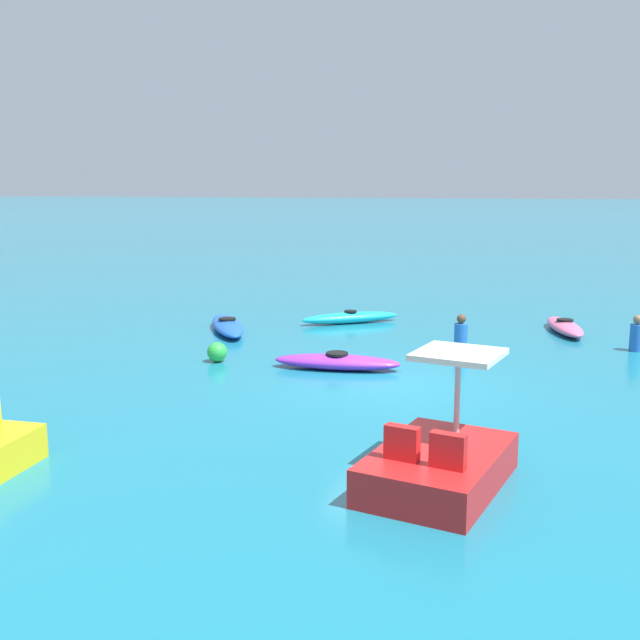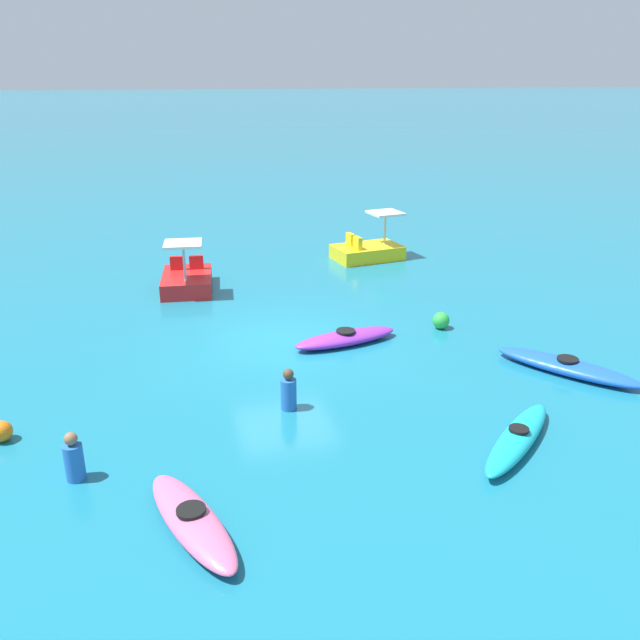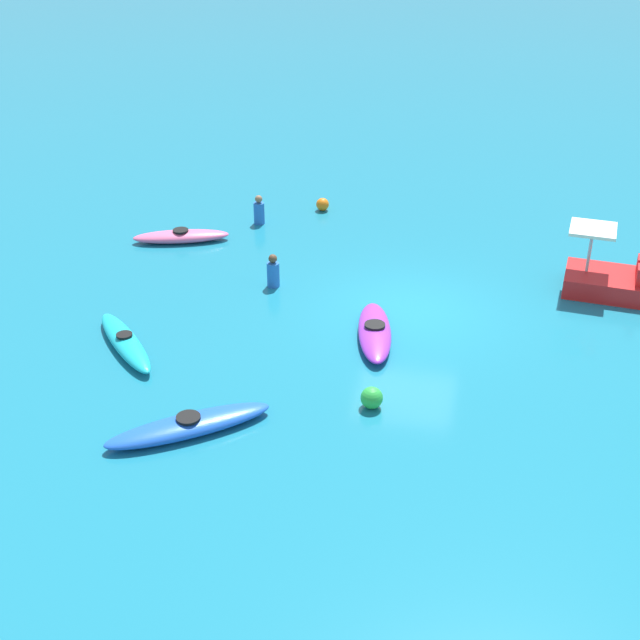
# 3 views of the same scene
# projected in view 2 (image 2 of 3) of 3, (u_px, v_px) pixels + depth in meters

# --- Properties ---
(ground_plane) EXTENTS (600.00, 600.00, 0.00)m
(ground_plane) POSITION_uv_depth(u_px,v_px,m) (283.00, 340.00, 16.53)
(ground_plane) COLOR #19728C
(kayak_purple) EXTENTS (1.28, 2.85, 0.37)m
(kayak_purple) POSITION_uv_depth(u_px,v_px,m) (346.00, 338.00, 16.26)
(kayak_purple) COLOR purple
(kayak_purple) RESTS_ON ground_plane
(kayak_cyan) EXTENTS (2.41, 2.60, 0.37)m
(kayak_cyan) POSITION_uv_depth(u_px,v_px,m) (518.00, 438.00, 11.78)
(kayak_cyan) COLOR #19B7C6
(kayak_cyan) RESTS_ON ground_plane
(kayak_pink) EXTENTS (2.78, 1.53, 0.37)m
(kayak_pink) POSITION_uv_depth(u_px,v_px,m) (192.00, 520.00, 9.61)
(kayak_pink) COLOR pink
(kayak_pink) RESTS_ON ground_plane
(kayak_blue) EXTENTS (3.07, 2.55, 0.37)m
(kayak_blue) POSITION_uv_depth(u_px,v_px,m) (567.00, 367.00, 14.66)
(kayak_blue) COLOR blue
(kayak_blue) RESTS_ON ground_plane
(pedal_boat_yellow) EXTENTS (1.86, 2.62, 1.68)m
(pedal_boat_yellow) POSITION_uv_depth(u_px,v_px,m) (368.00, 250.00, 23.70)
(pedal_boat_yellow) COLOR yellow
(pedal_boat_yellow) RESTS_ON ground_plane
(pedal_boat_red) EXTENTS (2.57, 1.74, 1.68)m
(pedal_boat_red) POSITION_uv_depth(u_px,v_px,m) (187.00, 279.00, 20.32)
(pedal_boat_red) COLOR red
(pedal_boat_red) RESTS_ON ground_plane
(buoy_orange) EXTENTS (0.39, 0.39, 0.39)m
(buoy_orange) POSITION_uv_depth(u_px,v_px,m) (2.00, 431.00, 11.93)
(buoy_orange) COLOR orange
(buoy_orange) RESTS_ON ground_plane
(buoy_green) EXTENTS (0.45, 0.45, 0.45)m
(buoy_green) POSITION_uv_depth(u_px,v_px,m) (441.00, 320.00, 17.23)
(buoy_green) COLOR green
(buoy_green) RESTS_ON ground_plane
(person_near_shore) EXTENTS (0.42, 0.42, 0.88)m
(person_near_shore) POSITION_uv_depth(u_px,v_px,m) (289.00, 391.00, 13.02)
(person_near_shore) COLOR blue
(person_near_shore) RESTS_ON ground_plane
(person_by_kayaks) EXTENTS (0.45, 0.45, 0.88)m
(person_by_kayaks) POSITION_uv_depth(u_px,v_px,m) (74.00, 459.00, 10.74)
(person_by_kayaks) COLOR blue
(person_by_kayaks) RESTS_ON ground_plane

